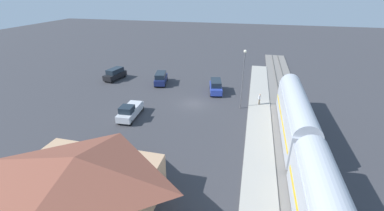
{
  "coord_description": "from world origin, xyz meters",
  "views": [
    {
      "loc": [
        -8.18,
        34.7,
        16.58
      ],
      "look_at": [
        -0.38,
        2.7,
        1.0
      ],
      "focal_mm": 23.37,
      "sensor_mm": 36.0,
      "label": 1
    }
  ],
  "objects_px": {
    "pedestrian_on_platform": "(260,98)",
    "suv_blue": "(216,86)",
    "suv_navy": "(161,78)",
    "station_building": "(80,182)",
    "pickup_silver": "(130,111)",
    "light_pole_near_platform": "(243,74)",
    "suv_black": "(115,74)"
  },
  "relations": [
    {
      "from": "pedestrian_on_platform",
      "to": "station_building",
      "type": "bearing_deg",
      "value": 59.49
    },
    {
      "from": "station_building",
      "to": "pickup_silver",
      "type": "height_order",
      "value": "station_building"
    },
    {
      "from": "suv_navy",
      "to": "station_building",
      "type": "bearing_deg",
      "value": 97.99
    },
    {
      "from": "station_building",
      "to": "suv_blue",
      "type": "bearing_deg",
      "value": -103.52
    },
    {
      "from": "pedestrian_on_platform",
      "to": "suv_navy",
      "type": "bearing_deg",
      "value": -17.53
    },
    {
      "from": "station_building",
      "to": "light_pole_near_platform",
      "type": "xyz_separation_m",
      "value": [
        -11.2,
        -22.17,
        2.84
      ]
    },
    {
      "from": "station_building",
      "to": "light_pole_near_platform",
      "type": "relative_size",
      "value": 1.35
    },
    {
      "from": "light_pole_near_platform",
      "to": "pedestrian_on_platform",
      "type": "bearing_deg",
      "value": -151.47
    },
    {
      "from": "suv_black",
      "to": "suv_navy",
      "type": "bearing_deg",
      "value": 178.61
    },
    {
      "from": "pedestrian_on_platform",
      "to": "suv_navy",
      "type": "relative_size",
      "value": 0.33
    },
    {
      "from": "pedestrian_on_platform",
      "to": "pickup_silver",
      "type": "height_order",
      "value": "pickup_silver"
    },
    {
      "from": "pickup_silver",
      "to": "light_pole_near_platform",
      "type": "relative_size",
      "value": 0.62
    },
    {
      "from": "suv_black",
      "to": "pickup_silver",
      "type": "xyz_separation_m",
      "value": [
        -10.22,
        14.13,
        -0.12
      ]
    },
    {
      "from": "pedestrian_on_platform",
      "to": "suv_blue",
      "type": "distance_m",
      "value": 8.27
    },
    {
      "from": "suv_blue",
      "to": "light_pole_near_platform",
      "type": "bearing_deg",
      "value": 130.73
    },
    {
      "from": "suv_blue",
      "to": "light_pole_near_platform",
      "type": "distance_m",
      "value": 8.26
    },
    {
      "from": "station_building",
      "to": "suv_blue",
      "type": "relative_size",
      "value": 2.31
    },
    {
      "from": "station_building",
      "to": "suv_black",
      "type": "xyz_separation_m",
      "value": [
        13.81,
        -29.6,
        -1.5
      ]
    },
    {
      "from": "suv_blue",
      "to": "suv_navy",
      "type": "relative_size",
      "value": 1.0
    },
    {
      "from": "station_building",
      "to": "suv_navy",
      "type": "xyz_separation_m",
      "value": [
        4.12,
        -29.37,
        -1.5
      ]
    },
    {
      "from": "suv_black",
      "to": "suv_blue",
      "type": "height_order",
      "value": "same"
    },
    {
      "from": "suv_blue",
      "to": "suv_navy",
      "type": "xyz_separation_m",
      "value": [
        10.74,
        -1.87,
        0.0
      ]
    },
    {
      "from": "station_building",
      "to": "suv_black",
      "type": "relative_size",
      "value": 2.32
    },
    {
      "from": "pedestrian_on_platform",
      "to": "light_pole_near_platform",
      "type": "height_order",
      "value": "light_pole_near_platform"
    },
    {
      "from": "pedestrian_on_platform",
      "to": "suv_blue",
      "type": "xyz_separation_m",
      "value": [
        7.33,
        -3.84,
        -0.13
      ]
    },
    {
      "from": "suv_black",
      "to": "station_building",
      "type": "bearing_deg",
      "value": 115.01
    },
    {
      "from": "light_pole_near_platform",
      "to": "pickup_silver",
      "type": "bearing_deg",
      "value": 24.38
    },
    {
      "from": "station_building",
      "to": "suv_navy",
      "type": "height_order",
      "value": "station_building"
    },
    {
      "from": "pedestrian_on_platform",
      "to": "suv_blue",
      "type": "bearing_deg",
      "value": -27.62
    },
    {
      "from": "station_building",
      "to": "pickup_silver",
      "type": "distance_m",
      "value": 15.96
    },
    {
      "from": "station_building",
      "to": "suv_blue",
      "type": "height_order",
      "value": "station_building"
    },
    {
      "from": "pedestrian_on_platform",
      "to": "suv_blue",
      "type": "height_order",
      "value": "suv_blue"
    }
  ]
}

